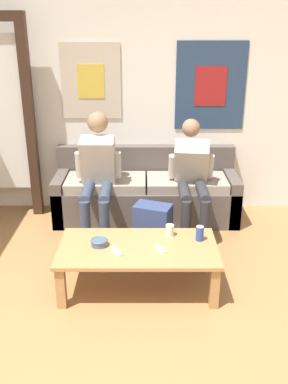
# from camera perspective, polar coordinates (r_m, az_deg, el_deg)

# --- Properties ---
(wall_back) EXTENTS (10.00, 0.07, 2.55)m
(wall_back) POSITION_cam_1_polar(r_m,az_deg,el_deg) (4.78, -2.04, 12.46)
(wall_back) COLOR white
(wall_back) RESTS_ON ground_plane
(couch) EXTENTS (1.98, 0.66, 0.76)m
(couch) POSITION_cam_1_polar(r_m,az_deg,el_deg) (4.72, 0.47, -0.27)
(couch) COLOR #564C47
(couch) RESTS_ON ground_plane
(coffee_table) EXTENTS (1.27, 0.65, 0.38)m
(coffee_table) POSITION_cam_1_polar(r_m,az_deg,el_deg) (3.47, -0.63, -8.06)
(coffee_table) COLOR #B27F4C
(coffee_table) RESTS_ON ground_plane
(person_seated_adult) EXTENTS (0.47, 0.88, 1.21)m
(person_seated_adult) POSITION_cam_1_polar(r_m,az_deg,el_deg) (4.30, -6.06, 2.80)
(person_seated_adult) COLOR #384256
(person_seated_adult) RESTS_ON ground_plane
(person_seated_teen) EXTENTS (0.47, 0.96, 1.12)m
(person_seated_teen) POSITION_cam_1_polar(r_m,az_deg,el_deg) (4.34, 6.63, 2.33)
(person_seated_teen) COLOR #2D2D33
(person_seated_teen) RESTS_ON ground_plane
(backpack) EXTENTS (0.39, 0.33, 0.44)m
(backpack) POSITION_cam_1_polar(r_m,az_deg,el_deg) (4.11, 1.28, -4.79)
(backpack) COLOR navy
(backpack) RESTS_ON ground_plane
(ceramic_bowl) EXTENTS (0.14, 0.14, 0.06)m
(ceramic_bowl) POSITION_cam_1_polar(r_m,az_deg,el_deg) (3.46, -5.83, -6.64)
(ceramic_bowl) COLOR #475B75
(ceramic_bowl) RESTS_ON coffee_table
(pillar_candle) EXTENTS (0.07, 0.07, 0.11)m
(pillar_candle) POSITION_cam_1_polar(r_m,az_deg,el_deg) (3.60, 3.63, -5.12)
(pillar_candle) COLOR silver
(pillar_candle) RESTS_ON coffee_table
(drink_can_blue) EXTENTS (0.07, 0.07, 0.12)m
(drink_can_blue) POSITION_cam_1_polar(r_m,az_deg,el_deg) (3.54, 7.61, -5.50)
(drink_can_blue) COLOR #28479E
(drink_can_blue) RESTS_ON coffee_table
(game_controller_near_left) EXTENTS (0.10, 0.14, 0.03)m
(game_controller_near_left) POSITION_cam_1_polar(r_m,az_deg,el_deg) (3.36, -3.50, -7.91)
(game_controller_near_left) COLOR white
(game_controller_near_left) RESTS_ON coffee_table
(game_controller_near_right) EXTENTS (0.09, 0.15, 0.03)m
(game_controller_near_right) POSITION_cam_1_polar(r_m,az_deg,el_deg) (3.39, 2.35, -7.57)
(game_controller_near_right) COLOR white
(game_controller_near_right) RESTS_ON coffee_table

